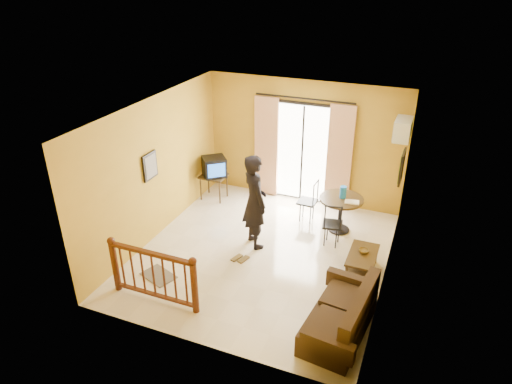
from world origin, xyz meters
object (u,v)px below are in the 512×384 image
at_px(television, 214,167).
at_px(standing_person, 255,201).
at_px(coffee_table, 362,260).
at_px(sofa, 342,318).
at_px(dining_table, 341,205).

distance_m(television, standing_person, 2.16).
relative_size(coffee_table, sofa, 0.51).
xyz_separation_m(television, dining_table, (3.02, -0.32, -0.22)).
bearing_deg(television, dining_table, -46.33).
distance_m(coffee_table, standing_person, 2.24).
distance_m(dining_table, coffee_table, 1.49).
distance_m(television, sofa, 4.96).
xyz_separation_m(dining_table, coffee_table, (0.69, -1.28, -0.33)).
bearing_deg(sofa, dining_table, 109.99).
xyz_separation_m(coffee_table, standing_person, (-2.12, 0.15, 0.69)).
bearing_deg(dining_table, television, 173.88).
height_order(television, coffee_table, television).
bearing_deg(sofa, standing_person, 146.69).
bearing_deg(television, sofa, -81.23).
bearing_deg(coffee_table, sofa, -89.97).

